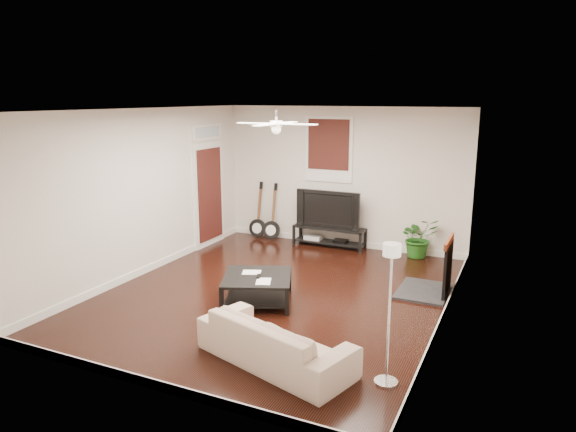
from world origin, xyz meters
name	(u,v)px	position (x,y,z in m)	size (l,w,h in m)	color
room	(277,205)	(0.00, 0.00, 1.40)	(5.01, 6.01, 2.81)	black
brick_accent	(459,207)	(2.49, 1.00, 1.40)	(0.02, 2.20, 2.80)	#A45535
fireplace	(435,265)	(2.20, 1.00, 0.46)	(0.80, 1.10, 0.92)	black
window_back	(329,150)	(-0.30, 2.97, 1.95)	(1.00, 0.06, 1.30)	black
door_left	(209,185)	(-2.46, 1.90, 1.25)	(0.08, 1.00, 2.50)	white
tv_stand	(329,237)	(-0.19, 2.78, 0.21)	(1.47, 0.39, 0.41)	black
tv	(330,208)	(-0.19, 2.80, 0.79)	(1.32, 0.17, 0.76)	black
coffee_table	(257,289)	(-0.11, -0.44, 0.20)	(0.98, 0.98, 0.41)	black
sofa	(275,340)	(0.93, -1.95, 0.28)	(1.91, 0.74, 0.56)	tan
floor_lamp	(389,315)	(2.20, -1.85, 0.78)	(0.26, 0.26, 1.56)	white
potted_plant	(419,237)	(1.60, 2.82, 0.39)	(0.70, 0.60, 0.77)	#215F1B
guitar_left	(257,210)	(-1.82, 2.75, 0.61)	(0.38, 0.27, 1.23)	black
guitar_right	(271,212)	(-1.47, 2.72, 0.61)	(0.38, 0.27, 1.23)	black
ceiling_fan	(276,124)	(0.00, 0.00, 2.60)	(1.24, 1.24, 0.32)	white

